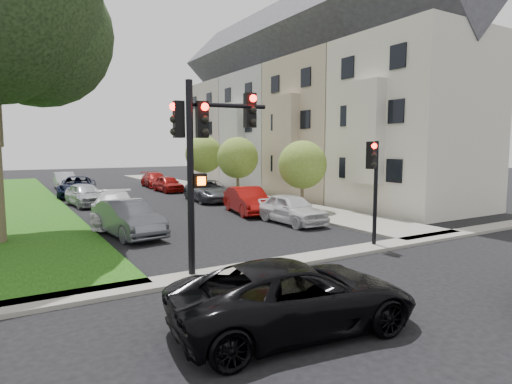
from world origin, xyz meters
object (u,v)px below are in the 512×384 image
car_parked_4 (155,180)px  car_parked_5 (128,218)px  car_cross_near (295,296)px  car_parked_1 (248,200)px  small_tree_b (238,158)px  car_parked_6 (115,209)px  car_parked_3 (168,184)px  car_parked_8 (78,187)px  car_parked_7 (85,195)px  car_parked_9 (65,181)px  traffic_signal_main (204,143)px  car_parked_0 (291,209)px  small_tree_a (302,165)px  small_tree_c (204,154)px  car_parked_2 (210,191)px  traffic_signal_secondary (374,174)px

car_parked_4 → car_parked_5: bearing=-106.9°
car_cross_near → car_parked_1: bearing=-19.2°
small_tree_b → car_cross_near: bearing=-115.4°
car_parked_5 → car_parked_6: car_parked_6 is taller
car_cross_near → car_parked_3: size_ratio=1.29×
car_parked_4 → car_parked_8: 8.66m
car_parked_1 → car_parked_6: bearing=-173.3°
car_cross_near → car_parked_1: (6.75, 13.73, 0.03)m
car_parked_7 → car_parked_8: car_parked_8 is taller
car_parked_9 → traffic_signal_main: bearing=-88.2°
car_parked_0 → car_parked_7: size_ratio=0.99×
car_parked_3 → car_parked_9: 10.00m
car_parked_4 → car_parked_7: (-7.75, -10.29, 0.05)m
car_parked_6 → car_parked_8: 13.11m
small_tree_a → car_parked_8: size_ratio=0.74×
small_tree_c → car_parked_3: bearing=155.9°
small_tree_a → car_parked_7: small_tree_a is taller
car_parked_3 → car_cross_near: bearing=-106.4°
car_parked_5 → car_parked_2: bearing=40.7°
small_tree_c → car_parked_9: bearing=139.4°
car_parked_6 → car_parked_9: bearing=101.0°
traffic_signal_secondary → car_parked_6: bearing=125.4°
car_parked_2 → car_parked_3: bearing=98.3°
car_parked_2 → car_parked_8: bearing=139.7°
car_parked_5 → car_parked_9: size_ratio=1.01×
car_parked_7 → car_parked_2: bearing=-19.1°
traffic_signal_secondary → car_parked_9: (-6.84, 29.95, -2.01)m
traffic_signal_secondary → car_parked_0: size_ratio=0.93×
car_parked_3 → car_parked_9: size_ratio=0.88×
small_tree_a → car_parked_1: 3.66m
small_tree_b → traffic_signal_secondary: (-2.90, -15.74, -0.20)m
traffic_signal_main → car_parked_5: (-0.53, 6.64, -3.07)m
small_tree_b → car_parked_6: 11.73m
traffic_signal_main → car_parked_6: 10.31m
traffic_signal_secondary → car_parked_5: (-7.20, 6.69, -2.00)m
small_tree_b → car_parked_9: bearing=124.4°
traffic_signal_secondary → car_parked_4: bearing=88.8°
traffic_signal_main → car_parked_4: (7.24, 27.50, -3.14)m
small_tree_b → car_parked_0: size_ratio=1.04×
car_cross_near → car_parked_9: car_parked_9 is taller
car_parked_4 → car_parked_8: car_parked_8 is taller
car_parked_0 → car_parked_5: 7.66m
traffic_signal_secondary → car_parked_0: (0.38, 5.65, -2.02)m
car_parked_8 → car_parked_1: bearing=-52.1°
car_cross_near → car_parked_7: (-0.52, 21.58, 0.02)m
car_parked_8 → small_tree_b: bearing=-25.8°
car_parked_2 → car_parked_6: (-7.61, -5.65, 0.04)m
car_parked_3 → car_parked_5: bearing=-116.8°
car_parked_1 → car_parked_4: size_ratio=0.96×
car_parked_3 → car_parked_0: bearing=-91.6°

